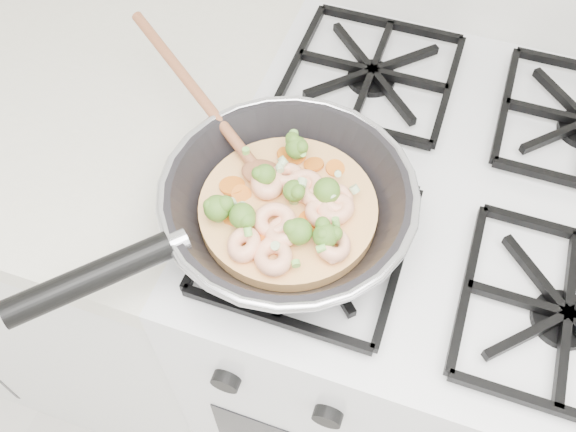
% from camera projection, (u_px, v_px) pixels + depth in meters
% --- Properties ---
extents(stove, '(0.60, 0.60, 0.92)m').
position_uv_depth(stove, '(402.00, 327.00, 1.17)').
color(stove, white).
rests_on(stove, ground).
extents(counter_left, '(1.00, 0.60, 0.90)m').
position_uv_depth(counter_left, '(33.00, 214.00, 1.33)').
color(counter_left, white).
rests_on(counter_left, ground).
extents(skillet, '(0.43, 0.43, 0.10)m').
position_uv_depth(skillet, '(284.00, 204.00, 0.72)').
color(skillet, black).
rests_on(skillet, stove).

